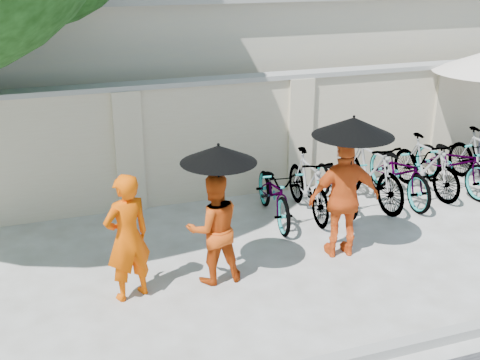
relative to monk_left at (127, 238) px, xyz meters
name	(u,v)px	position (x,y,z in m)	size (l,w,h in m)	color
ground	(254,290)	(1.49, -0.36, -0.81)	(80.00, 80.00, 0.00)	silver
compound_wall	(243,138)	(2.49, 2.84, 0.19)	(20.00, 0.30, 2.00)	beige
building_behind	(229,64)	(3.49, 6.64, 0.79)	(14.00, 6.00, 3.20)	#C0B79A
monk_left	(127,238)	(0.00, 0.00, 0.00)	(0.59, 0.39, 1.61)	#E75001
monk_center	(214,229)	(1.10, 0.05, -0.08)	(0.71, 0.55, 1.46)	#C2440E
parasol_center	(218,154)	(1.15, -0.03, 0.94)	(0.94, 0.94, 1.02)	black
monk_right	(344,199)	(2.99, 0.14, 0.04)	(0.99, 0.41, 1.69)	#E05418
parasol_right	(353,127)	(3.01, 0.06, 1.08)	(1.08, 1.08, 1.05)	black
bike_0	(274,192)	(2.55, 1.55, -0.34)	(0.62, 1.78, 0.94)	slate
bike_1	(308,184)	(3.14, 1.57, -0.28)	(0.49, 1.74, 1.05)	slate
bike_2	(337,182)	(3.73, 1.70, -0.36)	(0.59, 1.68, 0.88)	slate
bike_3	(370,171)	(4.32, 1.65, -0.24)	(0.54, 1.90, 1.14)	slate
bike_4	(400,171)	(4.91, 1.65, -0.30)	(0.67, 1.93, 1.01)	slate
bike_5	(426,166)	(5.50, 1.73, -0.29)	(0.48, 1.71, 1.03)	slate
bike_6	(454,162)	(6.09, 1.73, -0.30)	(0.67, 1.93, 1.01)	slate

